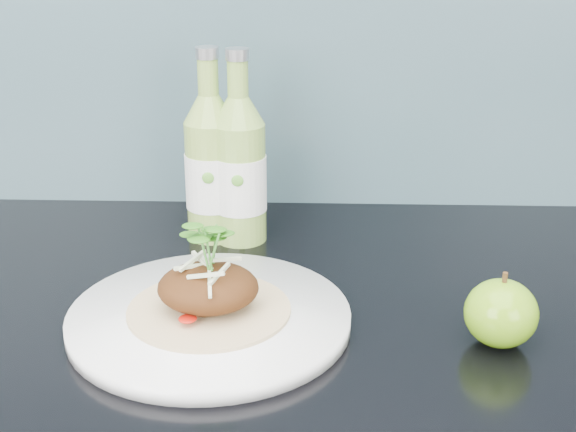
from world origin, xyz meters
name	(u,v)px	position (x,y,z in m)	size (l,w,h in m)	color
dinner_plate	(209,318)	(-0.05, 1.61, 0.91)	(0.33, 0.33, 0.02)	white
pork_taco	(208,286)	(-0.05, 1.61, 0.95)	(0.17, 0.17, 0.10)	tan
green_apple	(501,313)	(0.24, 1.58, 0.93)	(0.09, 0.09, 0.08)	#59910F
cider_bottle_left	(211,168)	(-0.08, 1.85, 0.99)	(0.07, 0.07, 0.25)	#87AC47
cider_bottle_right	(240,170)	(-0.04, 1.84, 0.99)	(0.08, 0.08, 0.25)	#83AC47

